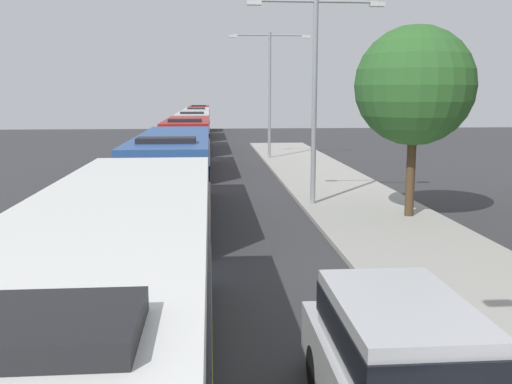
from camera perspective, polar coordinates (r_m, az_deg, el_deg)
bus_lead at (r=7.61m, az=-14.38°, el=-12.10°), size 2.58×12.44×3.21m
bus_second_in_line at (r=20.83m, az=-8.12°, el=1.89°), size 2.58×11.16×3.21m
bus_middle at (r=33.85m, az=-6.80°, el=4.88°), size 2.58×10.67×3.21m
bus_fourth_in_line at (r=46.79m, az=-6.21°, el=6.20°), size 2.58×11.41×3.21m
bus_rear at (r=60.41m, az=-5.86°, el=6.98°), size 2.58×11.14×3.21m
bus_tail_end at (r=73.84m, az=-5.65°, el=7.46°), size 2.58×10.59×3.21m
white_suv at (r=7.88m, az=14.26°, el=-16.53°), size 1.86×4.77×1.90m
streetlamp_mid at (r=22.83m, az=5.87°, el=11.04°), size 5.31×0.28×8.02m
streetlamp_far at (r=39.71m, az=1.36°, el=10.84°), size 5.47×0.28×8.46m
roadside_tree at (r=21.05m, az=15.50°, el=10.12°), size 4.17×4.17×6.72m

